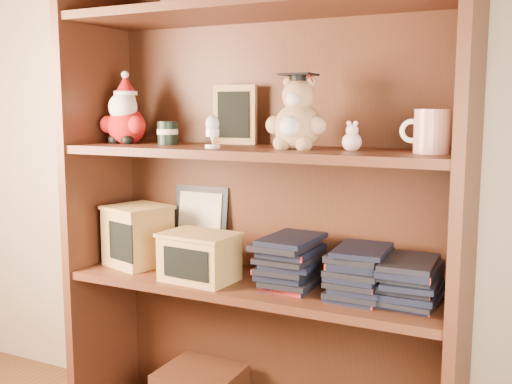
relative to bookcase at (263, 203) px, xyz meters
The scene contains 16 objects.
bookcase is the anchor object (origin of this frame).
shelf_lower 0.25m from the bookcase, 87.06° to the right, with size 1.14×0.33×0.02m.
shelf_upper 0.17m from the bookcase, 87.06° to the right, with size 1.14×0.33×0.02m.
santa_plush 0.53m from the bookcase, behind, with size 0.17×0.12×0.24m.
teachers_tin 0.37m from the bookcase, behind, with size 0.07×0.07×0.07m.
chalkboard_plaque 0.30m from the bookcase, 153.25° to the left, with size 0.14×0.08×0.19m.
egg_cup 0.27m from the bookcase, 128.20° to the right, with size 0.04×0.04×0.09m.
grad_teddy_bear 0.29m from the bookcase, 23.17° to the right, with size 0.18×0.15×0.21m.
pink_figurine 0.36m from the bookcase, ahead, with size 0.05×0.05×0.08m.
teacher_mug 0.55m from the bookcase, ahead, with size 0.13×0.09×0.11m.
certificate_frame 0.31m from the bookcase, 162.24° to the left, with size 0.20×0.05×0.25m.
treats_box 0.45m from the bookcase, behind, with size 0.22×0.22×0.20m.
pencils_box 0.25m from the bookcase, 142.92° to the right, with size 0.23×0.17×0.15m.
book_stack_left 0.20m from the bookcase, 24.50° to the right, with size 0.14×0.20×0.14m.
book_stack_mid 0.36m from the bookcase, ahead, with size 0.14×0.20×0.14m.
book_stack_right 0.49m from the bookcase, ahead, with size 0.14×0.20×0.13m.
Camera 1 is at (0.69, -0.25, 1.07)m, focal length 42.00 mm.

